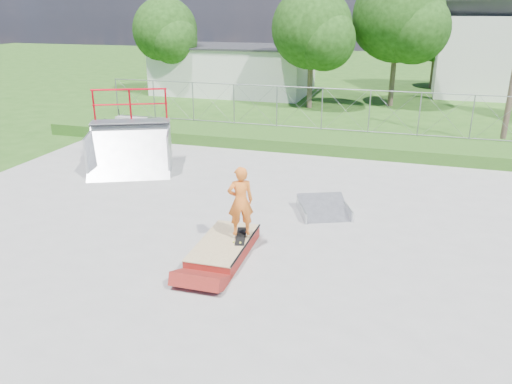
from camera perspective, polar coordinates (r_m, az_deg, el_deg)
ground at (r=12.50m, az=-1.05°, el=-5.66°), size 120.00×120.00×0.00m
concrete_pad at (r=12.49m, az=-1.05°, el=-5.57°), size 20.00×16.00×0.04m
grass_berm at (r=21.14m, az=6.93°, el=5.85°), size 24.00×3.00×0.50m
grind_box at (r=11.81m, az=-3.68°, el=-6.40°), size 1.16×2.33×0.34m
quarter_pipe at (r=17.87m, az=-14.36°, el=6.43°), size 3.48×3.26×2.76m
flat_bank_ramp at (r=14.07m, az=7.78°, el=-1.89°), size 1.75×1.80×0.40m
skateboard at (r=11.84m, az=-1.74°, el=-5.13°), size 0.39×0.82×0.13m
skater at (r=11.51m, az=-1.78°, el=-1.39°), size 0.72×0.63×1.66m
concrete_stairs at (r=23.35m, az=-14.56°, el=7.11°), size 1.50×1.60×0.80m
chain_link_fence at (r=21.85m, az=7.54°, el=9.39°), size 20.00×0.06×1.80m
utility_building_flat at (r=34.87m, az=-2.49°, el=13.74°), size 10.00×6.00×3.00m
gable_house at (r=37.13m, az=26.52°, el=15.76°), size 8.40×6.08×8.94m
tree_left_near at (r=29.02m, az=6.84°, el=17.73°), size 4.76×4.48×6.65m
tree_center at (r=30.51m, az=16.46°, el=18.35°), size 5.44×5.12×7.60m
tree_left_far at (r=34.17m, az=-10.08°, el=17.43°), size 4.42×4.16×6.18m
tree_back_mid at (r=38.63m, az=20.33°, el=16.38°), size 4.08×3.84×5.70m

